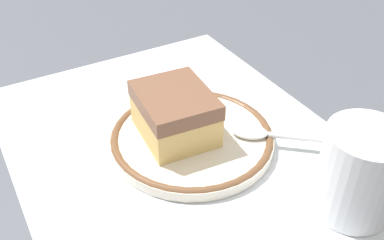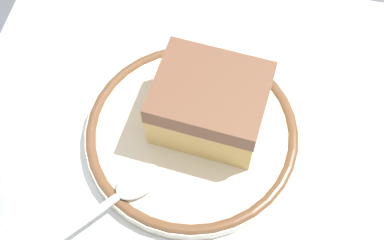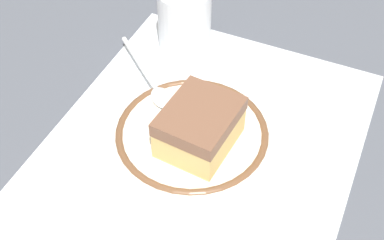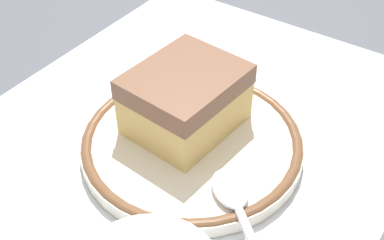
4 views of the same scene
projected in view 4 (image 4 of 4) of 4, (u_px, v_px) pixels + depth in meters
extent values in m
plane|color=#4C515B|center=(186.00, 136.00, 0.44)|extent=(2.40, 2.40, 0.00)
cube|color=silver|center=(186.00, 135.00, 0.44)|extent=(0.43, 0.34, 0.00)
cylinder|color=silver|center=(192.00, 144.00, 0.42)|extent=(0.18, 0.18, 0.01)
torus|color=brown|center=(192.00, 141.00, 0.42)|extent=(0.18, 0.18, 0.01)
cube|color=#DBB76B|center=(192.00, 109.00, 0.42)|extent=(0.09, 0.08, 0.04)
cube|color=brown|center=(192.00, 82.00, 0.40)|extent=(0.09, 0.08, 0.02)
ellipsoid|color=silver|center=(230.00, 189.00, 0.37)|extent=(0.04, 0.05, 0.01)
cube|color=white|center=(184.00, 42.00, 0.55)|extent=(0.12, 0.13, 0.00)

